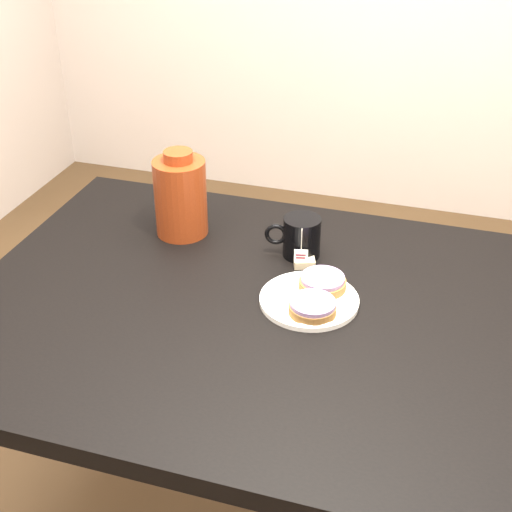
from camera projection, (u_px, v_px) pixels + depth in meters
name	position (u px, v px, depth m)	size (l,w,h in m)	color
table	(305.00, 347.00, 1.45)	(1.40, 0.90, 0.75)	black
plate	(309.00, 299.00, 1.44)	(0.20, 0.20, 0.01)	white
bagel_back	(323.00, 282.00, 1.46)	(0.11, 0.11, 0.03)	brown
bagel_front	(313.00, 307.00, 1.39)	(0.12, 0.12, 0.03)	brown
mug	(301.00, 237.00, 1.57)	(0.13, 0.10, 0.09)	black
teabag_pouch	(304.00, 263.00, 1.55)	(0.04, 0.03, 0.02)	#C6B793
bagel_package	(181.00, 196.00, 1.64)	(0.16, 0.16, 0.21)	#5B1C0C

